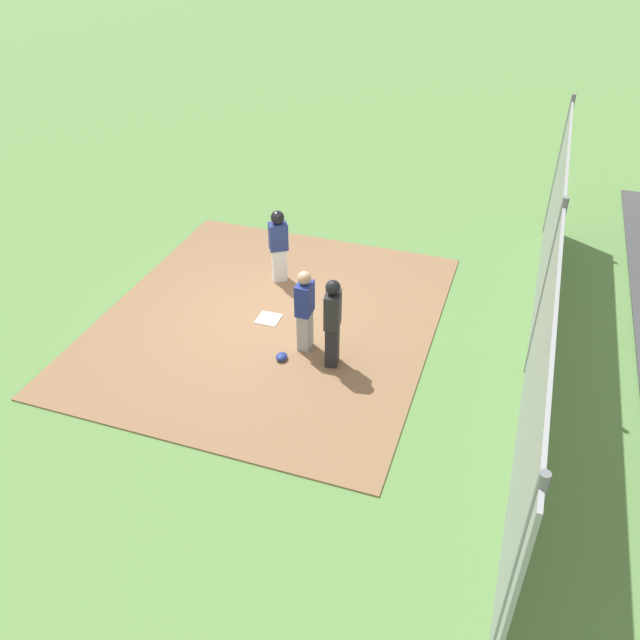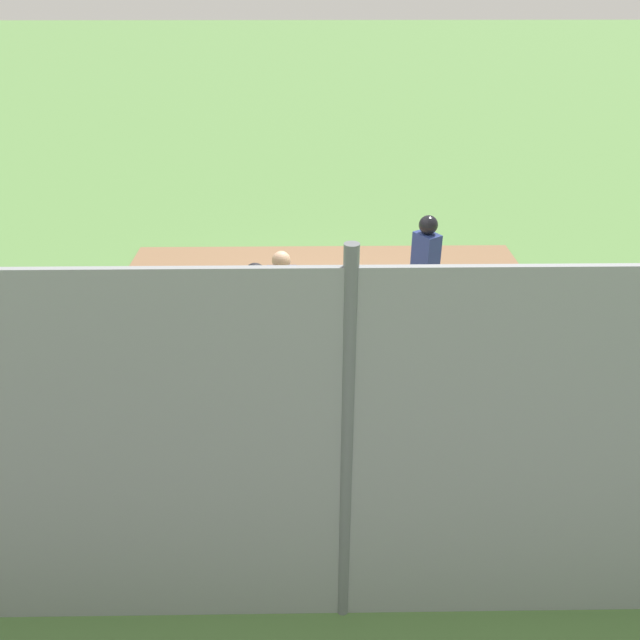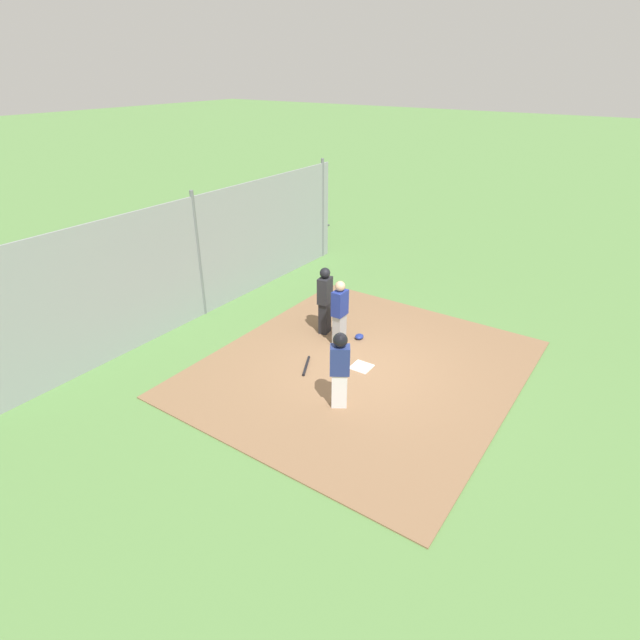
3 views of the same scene
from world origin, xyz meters
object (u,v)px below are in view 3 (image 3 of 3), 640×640
object	(u,v)px
catcher	(340,312)
parked_car_dark	(190,235)
baseball_bat	(306,366)
runner	(340,366)
catcher_mask	(359,337)
umpire	(325,299)
home_plate	(362,367)

from	to	relation	value
catcher	parked_car_dark	world-z (taller)	catcher
baseball_bat	catcher	bearing A→B (deg)	152.17
runner	baseball_bat	world-z (taller)	runner
runner	parked_car_dark	world-z (taller)	runner
catcher_mask	runner	bearing A→B (deg)	22.39
catcher	umpire	size ratio (longest dim) A/B	0.94
home_plate	umpire	distance (m)	2.07
runner	parked_car_dark	size ratio (longest dim) A/B	0.39
home_plate	runner	bearing A→B (deg)	13.25
baseball_bat	runner	bearing A→B (deg)	33.51
catcher	catcher_mask	xyz separation A→B (m)	(-0.48, 0.28, -0.79)
catcher_mask	parked_car_dark	size ratio (longest dim) A/B	0.06
umpire	parked_car_dark	bearing A→B (deg)	152.76
catcher	catcher_mask	bearing A→B (deg)	59.12
parked_car_dark	catcher_mask	bearing A→B (deg)	74.34
catcher_mask	parked_car_dark	distance (m)	8.80
catcher	parked_car_dark	bearing A→B (deg)	160.86
home_plate	parked_car_dark	size ratio (longest dim) A/B	0.10
catcher	baseball_bat	distance (m)	1.56
baseball_bat	catcher_mask	bearing A→B (deg)	143.55
home_plate	catcher_mask	xyz separation A→B (m)	(-1.11, -0.72, 0.05)
catcher_mask	baseball_bat	bearing A→B (deg)	-9.72
runner	catcher_mask	size ratio (longest dim) A/B	6.76
catcher_mask	home_plate	bearing A→B (deg)	32.90
catcher_mask	parked_car_dark	xyz separation A→B (m)	(-2.31, -8.47, 0.52)
baseball_bat	parked_car_dark	distance (m)	9.16
catcher_mask	catcher	bearing A→B (deg)	-30.54
catcher	umpire	world-z (taller)	umpire
home_plate	umpire	size ratio (longest dim) A/B	0.25
parked_car_dark	umpire	bearing A→B (deg)	71.27
baseball_bat	parked_car_dark	xyz separation A→B (m)	(-4.11, -8.16, 0.55)
home_plate	runner	size ratio (longest dim) A/B	0.27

